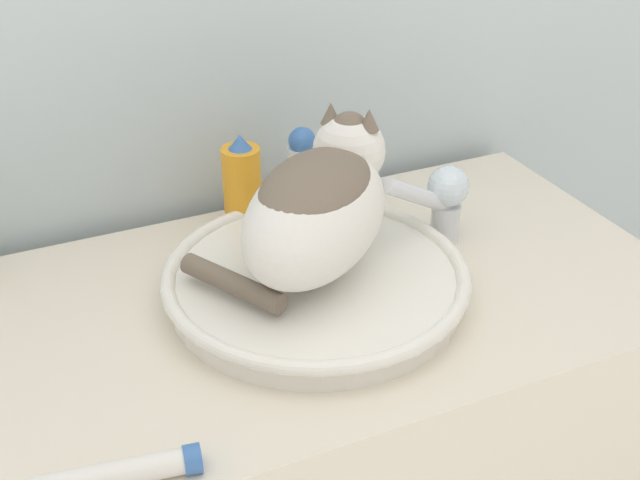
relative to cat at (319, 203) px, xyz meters
The scene contains 7 objects.
wall_back 0.38m from the cat, 97.94° to the left, with size 8.00×0.05×2.40m.
sink_basin 0.11m from the cat, 134.34° to the right, with size 0.42×0.42×0.05m.
cat is the anchor object (origin of this frame).
faucet 0.23m from the cat, 11.17° to the left, with size 0.16×0.07×0.14m.
spray_bottle_trigger 0.22m from the cat, 99.84° to the left, with size 0.06×0.06×0.16m.
deodorant_stick 0.22m from the cat, 72.67° to the left, with size 0.05×0.05×0.15m.
cream_tube 0.42m from the cat, 144.63° to the right, with size 0.18×0.06×0.03m.
Camera 1 is at (-0.33, -0.56, 1.51)m, focal length 45.00 mm.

